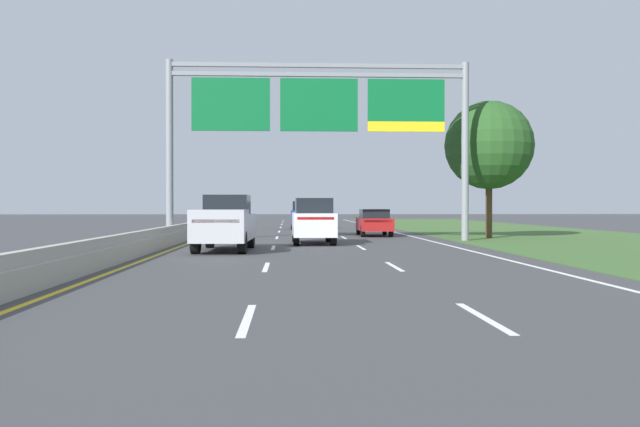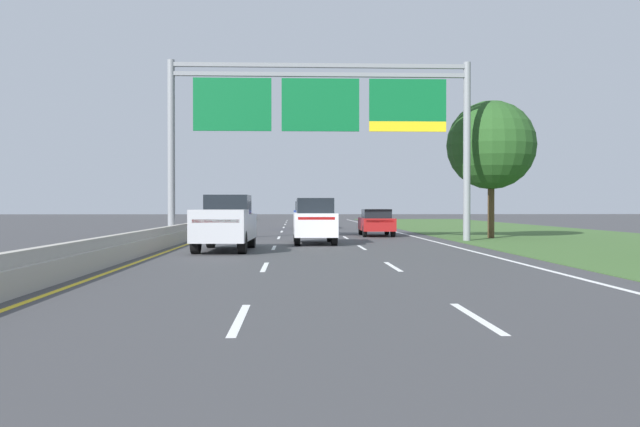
{
  "view_description": "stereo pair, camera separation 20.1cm",
  "coord_description": "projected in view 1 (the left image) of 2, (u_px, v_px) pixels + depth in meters",
  "views": [
    {
      "loc": [
        -1.21,
        -0.02,
        1.75
      ],
      "look_at": [
        -0.06,
        24.75,
        1.48
      ],
      "focal_mm": 38.16,
      "sensor_mm": 36.0,
      "label": 1
    },
    {
      "loc": [
        -1.01,
        -0.03,
        1.75
      ],
      "look_at": [
        -0.06,
        24.75,
        1.48
      ],
      "focal_mm": 38.16,
      "sensor_mm": 36.0,
      "label": 2
    }
  ],
  "objects": [
    {
      "name": "overhead_sign_gantry",
      "position": [
        319.0,
        113.0,
        33.61
      ],
      "size": [
        15.06,
        0.42,
        8.95
      ],
      "color": "gray",
      "rests_on": "ground"
    },
    {
      "name": "ground_plane",
      "position": [
        312.0,
        240.0,
        35.06
      ],
      "size": [
        220.0,
        220.0,
        0.0
      ],
      "primitive_type": "plane",
      "color": "#3D3D3F"
    },
    {
      "name": "median_barrier_concrete",
      "position": [
        183.0,
        233.0,
        34.75
      ],
      "size": [
        0.6,
        110.0,
        0.85
      ],
      "color": "#A8A399",
      "rests_on": "ground"
    },
    {
      "name": "car_white_centre_lane_suv",
      "position": [
        313.0,
        220.0,
        31.53
      ],
      "size": [
        1.95,
        4.72,
        2.11
      ],
      "rotation": [
        0.0,
        0.0,
        1.58
      ],
      "color": "silver",
      "rests_on": "ground"
    },
    {
      "name": "grass_verge_right",
      "position": [
        577.0,
        239.0,
        35.71
      ],
      "size": [
        14.0,
        110.0,
        0.02
      ],
      "primitive_type": "cube",
      "color": "#3D602D",
      "rests_on": "ground"
    },
    {
      "name": "car_red_right_lane_sedan",
      "position": [
        374.0,
        222.0,
        39.9
      ],
      "size": [
        1.91,
        4.44,
        1.57
      ],
      "rotation": [
        0.0,
        0.0,
        1.55
      ],
      "color": "maroon",
      "rests_on": "ground"
    },
    {
      "name": "roadside_tree_mid",
      "position": [
        489.0,
        145.0,
        36.86
      ],
      "size": [
        4.8,
        4.8,
        7.46
      ],
      "color": "#4C3823",
      "rests_on": "ground"
    },
    {
      "name": "lane_striping",
      "position": [
        312.0,
        240.0,
        34.6
      ],
      "size": [
        11.96,
        106.0,
        0.01
      ],
      "color": "white",
      "rests_on": "ground"
    },
    {
      "name": "pickup_truck_silver",
      "position": [
        225.0,
        223.0,
        26.68
      ],
      "size": [
        2.15,
        5.45,
        2.2
      ],
      "rotation": [
        0.0,
        0.0,
        1.54
      ],
      "color": "#B2B5BA",
      "rests_on": "ground"
    },
    {
      "name": "car_blue_centre_lane_suv",
      "position": [
        303.0,
        215.0,
        52.28
      ],
      "size": [
        1.92,
        4.71,
        2.11
      ],
      "rotation": [
        0.0,
        0.0,
        1.57
      ],
      "color": "navy",
      "rests_on": "ground"
    }
  ]
}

